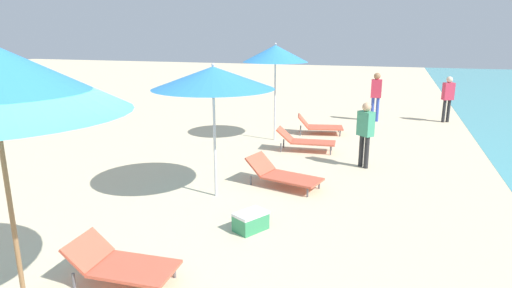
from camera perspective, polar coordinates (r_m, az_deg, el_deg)
lounger_nearest_shoreside at (r=5.78m, az=-17.56°, el=-14.93°), size 1.35×0.71×0.54m
umbrella_second at (r=7.84m, az=-5.74°, el=8.77°), size 2.24×2.24×2.53m
lounger_second_shoreside at (r=8.76m, az=3.55°, el=-4.03°), size 1.64×0.99×0.58m
umbrella_farthest at (r=12.28m, az=2.60°, el=11.94°), size 1.86×1.86×2.80m
lounger_farthest_shoreside at (r=13.49m, az=8.35°, el=2.45°), size 1.50×0.96×0.59m
lounger_farthest_inland at (r=11.40m, az=6.49°, el=0.52°), size 1.58×0.69×0.62m
person_walking_near at (r=10.14m, az=14.38°, el=1.97°), size 0.42×0.40×1.53m
person_walking_mid at (r=15.75m, az=15.72°, el=6.70°), size 0.37×0.24×1.72m
person_walking_far at (r=16.46m, az=24.22°, el=6.01°), size 0.42×0.35×1.61m
cooler_box at (r=6.90m, az=-0.72°, el=-10.23°), size 0.55×0.62×0.30m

